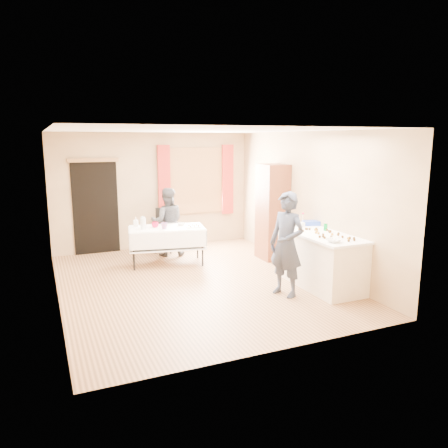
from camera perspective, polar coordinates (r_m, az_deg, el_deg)
name	(u,v)px	position (r m, az deg, el deg)	size (l,w,h in m)	color
floor	(196,283)	(7.71, -3.71, -7.65)	(4.50, 5.50, 0.02)	#9E7047
ceiling	(194,130)	(7.31, -3.98, 12.20)	(4.50, 5.50, 0.02)	white
wall_back	(154,191)	(10.02, -9.13, 4.28)	(4.50, 0.02, 2.60)	tan
wall_front	(277,245)	(4.93, 6.94, -2.69)	(4.50, 0.02, 2.60)	tan
wall_left	(52,218)	(6.99, -21.58, 0.71)	(0.02, 5.50, 2.60)	tan
wall_right	(307,201)	(8.41, 10.85, 2.94)	(0.02, 5.50, 2.60)	tan
window_frame	(196,181)	(10.25, -3.66, 5.68)	(1.32, 0.06, 1.52)	olive
window_pane	(196,181)	(10.23, -3.63, 5.67)	(1.20, 0.02, 1.40)	white
curtain_left	(164,182)	(9.97, -7.80, 5.44)	(0.28, 0.06, 1.65)	#A82A23
curtain_right	(228,180)	(10.49, 0.47, 5.82)	(0.28, 0.06, 1.65)	#A82A23
doorway	(96,208)	(9.80, -16.42, 2.04)	(0.95, 0.04, 2.00)	black
door_lintel	(93,160)	(9.67, -16.73, 8.00)	(1.05, 0.06, 0.08)	olive
cabinet	(272,212)	(9.04, 6.33, 1.56)	(0.50, 0.60, 1.96)	brown
counter	(321,260)	(7.57, 12.55, -4.60)	(0.80, 1.68, 0.91)	#F3E6CE
party_table	(167,242)	(8.73, -7.45, -2.37)	(1.59, 1.01, 0.75)	black
chair	(164,239)	(9.75, -7.83, -1.93)	(0.52, 0.52, 0.95)	black
girl	(287,244)	(6.93, 8.18, -2.65)	(0.60, 0.71, 1.66)	#24293D
woman	(167,222)	(9.33, -7.40, 0.26)	(0.82, 0.71, 1.45)	black
soda_can	(326,227)	(7.70, 13.13, -0.40)	(0.07, 0.07, 0.12)	#018C2D
mixing_bowl	(334,241)	(6.87, 14.15, -2.11)	(0.28, 0.28, 0.05)	white
foam_block	(300,225)	(7.91, 9.94, -0.11)	(0.15, 0.10, 0.08)	white
blue_basket	(311,223)	(8.13, 11.30, 0.14)	(0.30, 0.20, 0.08)	#2544BA
pitcher	(143,224)	(8.53, -10.52, 0.06)	(0.11, 0.11, 0.22)	silver
cup_red	(155,225)	(8.67, -8.98, -0.10)	(0.13, 0.13, 0.10)	#E20537
cup_rainbow	(164,226)	(8.50, -7.82, -0.24)	(0.14, 0.14, 0.12)	red
small_bowl	(181,224)	(8.81, -5.60, -0.02)	(0.17, 0.17, 0.05)	white
pastry_tray	(194,227)	(8.60, -3.97, -0.36)	(0.28, 0.20, 0.02)	white
bottle	(136,222)	(8.81, -11.45, 0.28)	(0.11, 0.11, 0.19)	white
cake_balls	(327,234)	(7.35, 13.29, -1.27)	(0.47, 1.10, 0.04)	#3F2314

